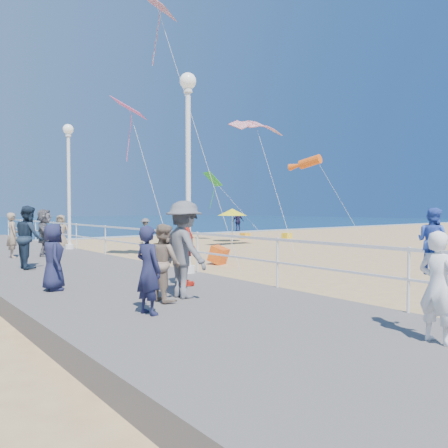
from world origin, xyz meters
TOP-DOWN VIEW (x-y plane):
  - ground at (0.00, 0.00)m, footprint 160.00×160.00m
  - surf_line at (0.00, 20.50)m, footprint 160.00×1.20m
  - boardwalk at (-7.50, 0.00)m, footprint 5.00×44.00m
  - railing at (-5.05, 0.00)m, footprint 0.05×42.00m
  - lamp_post_mid at (-5.35, 0.00)m, footprint 0.44×0.44m
  - lamp_post_far at (-5.35, 9.00)m, footprint 0.44×0.44m
  - woman_holding_toddler at (-6.31, -7.06)m, footprint 0.41×0.57m
  - toddler_held at (-6.16, -6.91)m, footprint 0.39×0.47m
  - spectator_0 at (-8.45, -3.38)m, footprint 0.44×0.58m
  - spectator_1 at (-7.71, -2.65)m, footprint 0.56×0.71m
  - spectator_2 at (-7.24, -2.62)m, footprint 0.72×1.22m
  - spectator_3 at (-6.52, -1.54)m, footprint 0.54×1.02m
  - spectator_4 at (-8.97, -0.26)m, footprint 0.57×0.76m
  - spectator_5 at (-7.05, 6.76)m, footprint 1.02×1.67m
  - spectator_6 at (-8.08, 6.96)m, footprint 0.41×0.60m
  - spectator_7 at (-8.42, 3.64)m, footprint 0.72×0.91m
  - beach_walker_a at (1.10, 14.08)m, footprint 1.00×1.16m
  - beach_walker_b at (14.39, 20.77)m, footprint 1.21×0.71m
  - beach_walker_c at (-4.23, 13.42)m, footprint 1.05×1.01m
  - box_kite at (-1.69, 3.33)m, footprint 0.76×0.86m
  - beach_umbrella at (6.14, 11.82)m, footprint 1.90×1.90m
  - beach_chair_left at (11.17, 11.71)m, footprint 0.55×0.55m
  - beach_chair_right at (8.65, 13.36)m, footprint 0.55×0.55m
  - kite_parafoil at (3.54, 6.76)m, footprint 3.18×0.94m
  - kite_windsock at (8.81, 7.66)m, footprint 0.95×2.38m
  - kite_diamond_pink at (-3.83, 6.39)m, footprint 1.75×1.77m
  - kite_diamond_green at (5.70, 13.31)m, footprint 1.25×1.49m
  - kite_diamond_redwhite at (-3.95, 4.01)m, footprint 1.72×1.67m

SIDE VIEW (x-z plane):
  - ground at x=0.00m, z-range 0.00..0.00m
  - surf_line at x=0.00m, z-range 0.01..0.05m
  - boardwalk at x=-7.50m, z-range 0.00..0.40m
  - beach_chair_left at x=11.17m, z-range 0.00..0.40m
  - beach_chair_right at x=8.65m, z-range 0.00..0.40m
  - box_kite at x=-1.69m, z-range -0.07..0.67m
  - beach_walker_a at x=1.10m, z-range 0.00..1.55m
  - beach_walker_c at x=-4.23m, z-range 0.00..1.81m
  - beach_walker_b at x=14.39m, z-range 0.00..1.93m
  - spectator_4 at x=-8.97m, z-range 0.40..1.81m
  - woman_holding_toddler at x=-6.31m, z-range 0.40..1.84m
  - spectator_1 at x=-7.71m, z-range 0.40..1.85m
  - spectator_0 at x=-8.45m, z-range 0.40..1.85m
  - spectator_6 at x=-8.08m, z-range 0.40..1.99m
  - spectator_3 at x=-6.52m, z-range 0.40..2.07m
  - railing at x=-5.05m, z-range 0.98..1.53m
  - spectator_5 at x=-7.05m, z-range 0.40..2.12m
  - spectator_7 at x=-8.42m, z-range 0.40..2.22m
  - spectator_2 at x=-7.24m, z-range 0.40..2.28m
  - toddler_held at x=-6.16m, z-range 1.25..2.14m
  - beach_umbrella at x=6.14m, z-range 0.84..2.98m
  - lamp_post_mid at x=-5.35m, z-range 1.00..6.32m
  - lamp_post_far at x=-5.35m, z-range 1.00..6.32m
  - kite_diamond_green at x=5.70m, z-range 3.64..4.55m
  - kite_windsock at x=8.81m, z-range 4.46..5.47m
  - kite_diamond_pink at x=-3.83m, z-range 5.81..6.49m
  - kite_parafoil at x=3.54m, z-range 6.15..6.80m
  - kite_diamond_redwhite at x=-3.95m, z-range 8.96..9.79m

